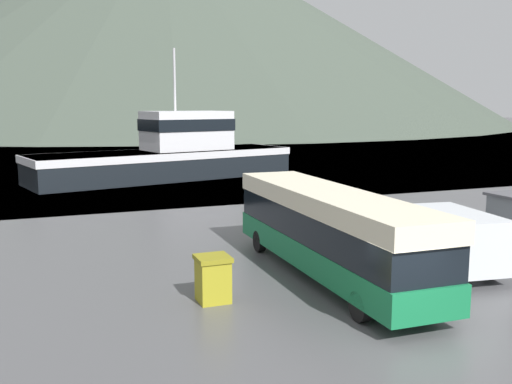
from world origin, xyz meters
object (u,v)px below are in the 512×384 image
at_px(tour_bus, 328,229).
at_px(delivery_van, 446,237).
at_px(fishing_boat, 170,154).
at_px(storage_bin, 213,278).

bearing_deg(tour_bus, delivery_van, -7.19).
relative_size(tour_bus, fishing_boat, 0.53).
bearing_deg(storage_bin, delivery_van, 1.94).
height_order(tour_bus, fishing_boat, fishing_boat).
height_order(tour_bus, storage_bin, tour_bus).
distance_m(tour_bus, fishing_boat, 29.62).
relative_size(delivery_van, fishing_boat, 0.27).
bearing_deg(delivery_van, storage_bin, -170.41).
height_order(delivery_van, storage_bin, delivery_van).
distance_m(tour_bus, delivery_van, 4.75).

